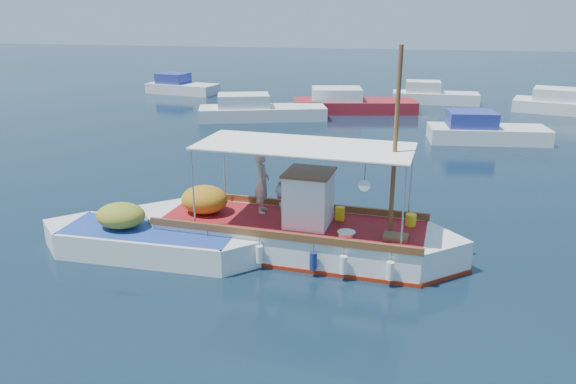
# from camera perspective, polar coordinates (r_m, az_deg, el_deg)

# --- Properties ---
(ground) EXTENTS (160.00, 160.00, 0.00)m
(ground) POSITION_cam_1_polar(r_m,az_deg,el_deg) (16.74, 3.01, -5.80)
(ground) COLOR black
(ground) RESTS_ON ground
(fishing_caique) EXTENTS (10.04, 3.46, 6.15)m
(fishing_caique) POSITION_cam_1_polar(r_m,az_deg,el_deg) (16.40, 0.15, -4.22)
(fishing_caique) COLOR white
(fishing_caique) RESTS_ON ground
(dinghy) EXTENTS (6.96, 2.12, 1.70)m
(dinghy) POSITION_cam_1_polar(r_m,az_deg,el_deg) (16.75, -13.99, -5.00)
(dinghy) COLOR white
(dinghy) RESTS_ON ground
(bg_boat_nw) EXTENTS (8.23, 4.56, 1.80)m
(bg_boat_nw) POSITION_cam_1_polar(r_m,az_deg,el_deg) (35.65, -3.01, 8.16)
(bg_boat_nw) COLOR silver
(bg_boat_nw) RESTS_ON ground
(bg_boat_n) EXTENTS (8.50, 4.22, 1.80)m
(bg_boat_n) POSITION_cam_1_polar(r_m,az_deg,el_deg) (38.44, 6.38, 8.83)
(bg_boat_n) COLOR maroon
(bg_boat_n) RESTS_ON ground
(bg_boat_ne) EXTENTS (6.23, 2.76, 1.80)m
(bg_boat_ne) POSITION_cam_1_polar(r_m,az_deg,el_deg) (31.39, 19.29, 5.72)
(bg_boat_ne) COLOR silver
(bg_boat_ne) RESTS_ON ground
(bg_boat_e) EXTENTS (8.17, 4.63, 1.80)m
(bg_boat_e) POSITION_cam_1_polar(r_m,az_deg,el_deg) (42.05, 26.91, 7.79)
(bg_boat_e) COLOR silver
(bg_boat_e) RESTS_ON ground
(bg_boat_far_w) EXTENTS (6.08, 3.44, 1.80)m
(bg_boat_far_w) POSITION_cam_1_polar(r_m,az_deg,el_deg) (47.17, -10.85, 10.40)
(bg_boat_far_w) COLOR silver
(bg_boat_far_w) RESTS_ON ground
(bg_boat_far_n) EXTENTS (6.09, 2.01, 1.80)m
(bg_boat_far_n) POSITION_cam_1_polar(r_m,az_deg,el_deg) (42.94, 14.47, 9.38)
(bg_boat_far_n) COLOR silver
(bg_boat_far_n) RESTS_ON ground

